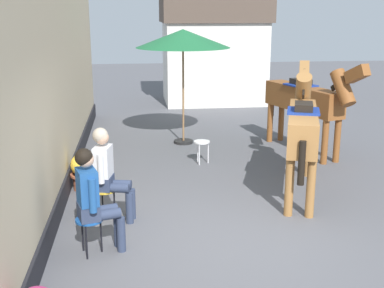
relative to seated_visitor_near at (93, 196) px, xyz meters
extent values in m
plane|color=#56565B|center=(1.78, 3.07, -0.78)|extent=(40.00, 40.00, 0.00)
cube|color=#CCB793|center=(-0.77, 1.57, 0.92)|extent=(0.30, 14.00, 3.40)
cube|color=black|center=(-0.75, 1.57, -0.60)|extent=(0.34, 14.00, 0.36)
cube|color=silver|center=(3.18, 10.53, 0.52)|extent=(3.20, 2.40, 2.60)
cube|color=brown|center=(3.18, 10.53, 2.27)|extent=(3.40, 2.60, 0.90)
cylinder|color=#194C99|center=(-0.06, -0.02, -0.31)|extent=(0.34, 0.34, 0.03)
cylinder|color=black|center=(0.07, 0.02, -0.55)|extent=(0.02, 0.02, 0.45)
cylinder|color=black|center=(-0.16, 0.08, -0.55)|extent=(0.02, 0.02, 0.45)
cylinder|color=black|center=(-0.09, -0.15, -0.55)|extent=(0.02, 0.02, 0.45)
cube|color=#2D3851|center=(-0.06, -0.02, -0.20)|extent=(0.32, 0.37, 0.20)
cube|color=#1E4C8C|center=(-0.06, -0.02, 0.12)|extent=(0.31, 0.39, 0.44)
sphere|color=tan|center=(-0.06, -0.02, 0.47)|extent=(0.20, 0.20, 0.20)
sphere|color=black|center=(-0.08, -0.02, 0.50)|extent=(0.22, 0.22, 0.22)
cylinder|color=#2D3851|center=(0.10, 0.11, -0.25)|extent=(0.40, 0.23, 0.13)
cylinder|color=#2D3851|center=(0.28, 0.17, -0.55)|extent=(0.11, 0.11, 0.46)
cylinder|color=#2D3851|center=(0.14, -0.04, -0.25)|extent=(0.40, 0.23, 0.13)
cylinder|color=#2D3851|center=(0.33, 0.01, -0.55)|extent=(0.11, 0.11, 0.46)
cylinder|color=#1E4C8C|center=(-0.10, 0.18, 0.07)|extent=(0.09, 0.09, 0.42)
cylinder|color=#1E4C8C|center=(0.01, -0.20, 0.07)|extent=(0.09, 0.09, 0.42)
cylinder|color=gold|center=(0.07, 1.03, -0.31)|extent=(0.34, 0.34, 0.03)
cylinder|color=black|center=(0.21, 1.01, -0.55)|extent=(0.02, 0.02, 0.45)
cylinder|color=black|center=(0.03, 1.17, -0.55)|extent=(0.02, 0.02, 0.45)
cylinder|color=black|center=(-0.02, 0.93, -0.55)|extent=(0.02, 0.02, 0.45)
cube|color=#2D3851|center=(0.07, 1.03, -0.20)|extent=(0.30, 0.36, 0.20)
cube|color=silver|center=(0.07, 1.03, 0.12)|extent=(0.29, 0.38, 0.44)
sphere|color=tan|center=(0.07, 1.03, 0.47)|extent=(0.20, 0.20, 0.20)
sphere|color=#B2A38E|center=(0.05, 1.04, 0.50)|extent=(0.22, 0.22, 0.22)
cylinder|color=#2D3851|center=(0.27, 1.07, -0.25)|extent=(0.40, 0.21, 0.13)
cylinder|color=#2D3851|center=(0.46, 1.03, -0.55)|extent=(0.11, 0.11, 0.46)
cylinder|color=#2D3851|center=(0.24, 0.92, -0.25)|extent=(0.40, 0.21, 0.13)
cylinder|color=#2D3851|center=(0.43, 0.88, -0.55)|extent=(0.11, 0.11, 0.46)
cylinder|color=silver|center=(0.13, 1.23, 0.07)|extent=(0.09, 0.09, 0.42)
cylinder|color=silver|center=(0.05, 0.83, 0.07)|extent=(0.09, 0.09, 0.42)
cube|color=#9E6B38|center=(3.24, 1.74, 0.38)|extent=(1.12, 2.23, 0.52)
cylinder|color=#9E6B38|center=(3.40, 2.72, -0.33)|extent=(0.13, 0.13, 0.90)
cylinder|color=#9E6B38|center=(3.70, 2.62, -0.33)|extent=(0.13, 0.13, 0.90)
cylinder|color=#9E6B38|center=(2.79, 0.88, -0.33)|extent=(0.13, 0.13, 0.90)
cylinder|color=#9E6B38|center=(3.08, 0.78, -0.33)|extent=(0.13, 0.13, 0.90)
cylinder|color=#9E6B38|center=(3.62, 2.88, 0.77)|extent=(0.47, 0.69, 0.73)
cube|color=#9E6B38|center=(3.73, 3.21, 1.08)|extent=(0.34, 0.56, 0.40)
cube|color=black|center=(3.61, 2.86, 0.91)|extent=(0.24, 0.61, 0.48)
cylinder|color=black|center=(2.88, 0.66, 0.11)|extent=(0.13, 0.13, 0.65)
cube|color=navy|center=(3.21, 1.65, 0.66)|extent=(0.66, 0.73, 0.03)
cube|color=black|center=(3.21, 1.65, 0.73)|extent=(0.41, 0.51, 0.12)
cube|color=brown|center=(4.11, 4.29, 0.38)|extent=(1.11, 2.23, 0.52)
cylinder|color=brown|center=(4.57, 3.41, -0.33)|extent=(0.13, 0.13, 0.90)
cylinder|color=brown|center=(4.28, 3.31, -0.33)|extent=(0.13, 0.13, 0.90)
cylinder|color=brown|center=(3.96, 5.25, -0.33)|extent=(0.13, 0.13, 0.90)
cylinder|color=brown|center=(3.67, 5.16, -0.33)|extent=(0.13, 0.13, 0.90)
cylinder|color=brown|center=(4.49, 3.15, 0.77)|extent=(0.46, 0.69, 0.73)
cube|color=brown|center=(4.60, 2.83, 1.08)|extent=(0.34, 0.56, 0.40)
cube|color=black|center=(4.49, 3.17, 0.91)|extent=(0.24, 0.61, 0.48)
cylinder|color=black|center=(3.76, 5.37, 0.11)|extent=(0.13, 0.13, 0.65)
cube|color=navy|center=(4.08, 4.39, 0.66)|extent=(0.66, 0.73, 0.03)
cube|color=black|center=(4.08, 4.39, 0.73)|extent=(0.40, 0.51, 0.12)
cylinder|color=#A85638|center=(-0.37, 2.39, -0.64)|extent=(0.34, 0.34, 0.28)
cylinder|color=#A85638|center=(-0.37, 2.39, -0.52)|extent=(0.43, 0.43, 0.04)
sphere|color=gold|center=(-0.37, 2.39, -0.34)|extent=(0.40, 0.40, 0.40)
cylinder|color=black|center=(1.65, 5.26, -0.75)|extent=(0.44, 0.44, 0.06)
cylinder|color=olive|center=(1.65, 5.26, 0.32)|extent=(0.04, 0.04, 2.20)
cone|color=#1E6638|center=(1.65, 5.26, 1.60)|extent=(2.10, 2.10, 0.40)
cylinder|color=white|center=(1.86, 3.64, -0.33)|extent=(0.32, 0.32, 0.03)
cylinder|color=silver|center=(1.99, 3.64, -0.56)|extent=(0.02, 0.02, 0.43)
cylinder|color=silver|center=(1.79, 3.75, -0.56)|extent=(0.02, 0.02, 0.43)
cylinder|color=silver|center=(1.79, 3.53, -0.56)|extent=(0.02, 0.02, 0.43)
camera|label=1|loc=(0.54, -5.86, 2.21)|focal=46.63mm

